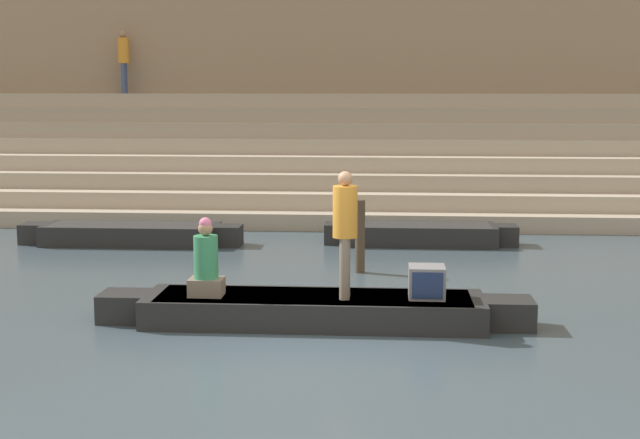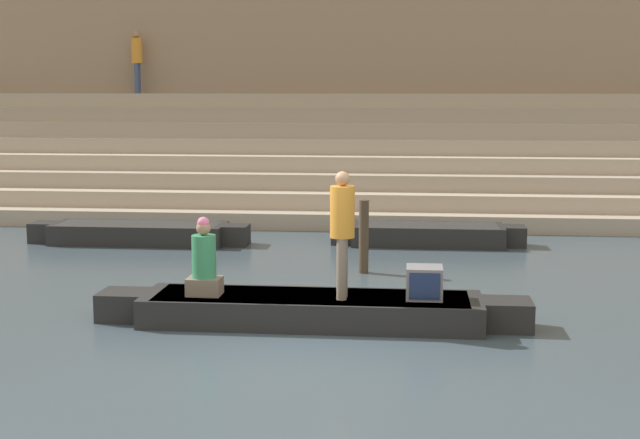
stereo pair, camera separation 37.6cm
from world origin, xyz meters
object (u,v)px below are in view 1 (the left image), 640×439
object	(u,v)px
mooring_post	(360,236)
person_on_steps	(124,57)
moored_boat_shore	(131,234)
person_standing	(345,225)
moored_boat_distant	(420,234)
person_rowing	(206,264)
rowboat_main	(314,309)
tv_set	(427,282)

from	to	relation	value
mooring_post	person_on_steps	distance (m)	12.38
moored_boat_shore	mooring_post	bearing A→B (deg)	-32.04
person_standing	moored_boat_distant	world-z (taller)	person_standing
moored_boat_shore	person_rowing	bearing A→B (deg)	-69.72
person_standing	mooring_post	bearing A→B (deg)	95.57
moored_boat_distant	mooring_post	xyz separation A→B (m)	(-1.19, -3.01, 0.43)
moored_boat_distant	person_standing	bearing A→B (deg)	-96.81
person_standing	moored_boat_shore	xyz separation A→B (m)	(-4.80, 6.20, -1.19)
moored_boat_distant	mooring_post	distance (m)	3.26
rowboat_main	tv_set	distance (m)	1.62
moored_boat_shore	person_standing	bearing A→B (deg)	-56.77
rowboat_main	tv_set	size ratio (longest dim) A/B	12.22
person_standing	tv_set	world-z (taller)	person_standing
rowboat_main	mooring_post	size ratio (longest dim) A/B	4.63
rowboat_main	mooring_post	bearing A→B (deg)	79.32
person_rowing	person_on_steps	world-z (taller)	person_on_steps
moored_boat_distant	person_on_steps	size ratio (longest dim) A/B	2.29
tv_set	person_on_steps	bearing A→B (deg)	125.85
person_rowing	moored_boat_shore	bearing A→B (deg)	107.54
person_rowing	moored_boat_distant	distance (m)	7.42
rowboat_main	person_standing	size ratio (longest dim) A/B	3.45
moored_boat_distant	person_on_steps	distance (m)	11.23
person_rowing	person_standing	bearing A→B (deg)	-7.13
person_rowing	tv_set	distance (m)	3.07
person_rowing	person_on_steps	bearing A→B (deg)	103.36
moored_boat_distant	mooring_post	bearing A→B (deg)	-107.37
person_rowing	moored_boat_shore	xyz separation A→B (m)	(-2.87, 6.20, -0.62)
rowboat_main	moored_boat_distant	size ratio (longest dim) A/B	1.50
person_rowing	moored_boat_shore	world-z (taller)	person_rowing
tv_set	person_on_steps	distance (m)	15.80
moored_boat_shore	rowboat_main	bearing A→B (deg)	-58.97
moored_boat_distant	mooring_post	size ratio (longest dim) A/B	3.08
person_rowing	moored_boat_distant	xyz separation A→B (m)	(3.23, 6.65, -0.62)
person_rowing	mooring_post	distance (m)	4.18
person_standing	tv_set	size ratio (longest dim) A/B	3.54
person_standing	tv_set	xyz separation A→B (m)	(1.13, 0.09, -0.79)
person_standing	moored_boat_shore	world-z (taller)	person_standing
moored_boat_distant	tv_set	bearing A→B (deg)	-87.24
tv_set	mooring_post	bearing A→B (deg)	110.41
tv_set	person_on_steps	world-z (taller)	person_on_steps
mooring_post	person_on_steps	size ratio (longest dim) A/B	0.74
person_standing	moored_boat_distant	distance (m)	6.88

